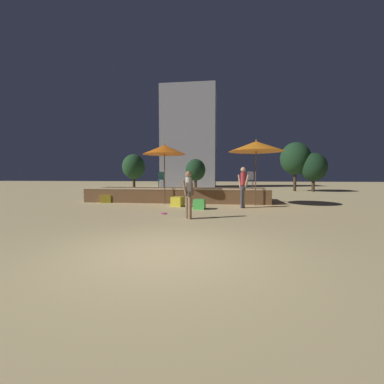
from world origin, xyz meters
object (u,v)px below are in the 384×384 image
(cube_seat_1, at_px, (199,204))
(background_tree_3, at_px, (134,167))
(person_1, at_px, (243,185))
(background_tree_1, at_px, (295,159))
(person_0, at_px, (188,193))
(frisbee_disc, at_px, (164,213))
(background_tree_0, at_px, (196,170))
(cube_seat_2, at_px, (106,199))
(background_tree_2, at_px, (314,167))
(bistro_chair_0, at_px, (250,178))
(bistro_chair_1, at_px, (161,178))
(cube_seat_0, at_px, (178,202))
(patio_umbrella_0, at_px, (164,150))
(patio_umbrella_1, at_px, (256,146))

(cube_seat_1, relative_size, background_tree_3, 0.15)
(cube_seat_1, distance_m, person_1, 2.24)
(background_tree_1, bearing_deg, cube_seat_1, -118.43)
(person_1, bearing_deg, person_0, -179.86)
(person_1, xyz_separation_m, frisbee_disc, (-3.21, -2.28, -1.05))
(frisbee_disc, distance_m, background_tree_0, 16.67)
(cube_seat_2, relative_size, background_tree_2, 0.19)
(bistro_chair_0, bearing_deg, background_tree_2, 71.88)
(person_0, bearing_deg, bistro_chair_1, 157.69)
(cube_seat_0, height_order, person_0, person_0)
(background_tree_1, height_order, background_tree_3, background_tree_1)
(background_tree_1, relative_size, background_tree_3, 1.29)
(cube_seat_2, bearing_deg, background_tree_1, 42.79)
(frisbee_disc, distance_m, background_tree_3, 16.88)
(cube_seat_1, bearing_deg, person_0, -92.66)
(cube_seat_0, distance_m, bistro_chair_1, 3.03)
(person_0, height_order, background_tree_3, background_tree_3)
(patio_umbrella_0, bearing_deg, person_1, -16.28)
(background_tree_2, distance_m, background_tree_3, 17.36)
(patio_umbrella_0, xyz_separation_m, patio_umbrella_1, (4.69, -0.01, 0.10))
(cube_seat_1, height_order, background_tree_2, background_tree_2)
(patio_umbrella_1, height_order, frisbee_disc, patio_umbrella_1)
(patio_umbrella_0, xyz_separation_m, background_tree_0, (0.14, 13.08, -0.78))
(person_1, distance_m, bistro_chair_1, 5.27)
(patio_umbrella_1, bearing_deg, bistro_chair_1, 164.04)
(cube_seat_1, xyz_separation_m, background_tree_1, (7.83, 14.46, 2.91))
(background_tree_3, bearing_deg, person_1, -52.40)
(person_1, height_order, background_tree_1, background_tree_1)
(cube_seat_1, xyz_separation_m, cube_seat_2, (-5.47, 2.15, -0.01))
(bistro_chair_0, xyz_separation_m, frisbee_disc, (-3.74, -4.51, -1.35))
(patio_umbrella_1, relative_size, person_1, 1.74)
(frisbee_disc, bearing_deg, patio_umbrella_1, 41.31)
(cube_seat_2, distance_m, background_tree_2, 18.95)
(frisbee_disc, height_order, background_tree_1, background_tree_1)
(cube_seat_2, bearing_deg, person_0, -41.78)
(frisbee_disc, relative_size, background_tree_2, 0.07)
(background_tree_1, xyz_separation_m, background_tree_2, (1.49, -0.64, -0.84))
(person_0, bearing_deg, patio_umbrella_1, 103.25)
(bistro_chair_0, height_order, background_tree_3, background_tree_3)
(cube_seat_1, bearing_deg, patio_umbrella_1, 34.56)
(bistro_chair_1, bearing_deg, patio_umbrella_0, -79.45)
(bistro_chair_0, bearing_deg, person_0, -101.37)
(background_tree_0, bearing_deg, frisbee_disc, -87.78)
(cube_seat_2, relative_size, bistro_chair_1, 0.77)
(patio_umbrella_0, xyz_separation_m, background_tree_2, (11.35, 11.98, -0.56))
(background_tree_3, bearing_deg, frisbee_disc, -66.02)
(cube_seat_0, height_order, background_tree_1, background_tree_1)
(patio_umbrella_0, height_order, background_tree_2, background_tree_2)
(background_tree_2, bearing_deg, background_tree_0, 174.39)
(patio_umbrella_1, xyz_separation_m, background_tree_0, (-4.55, 13.09, -0.89))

